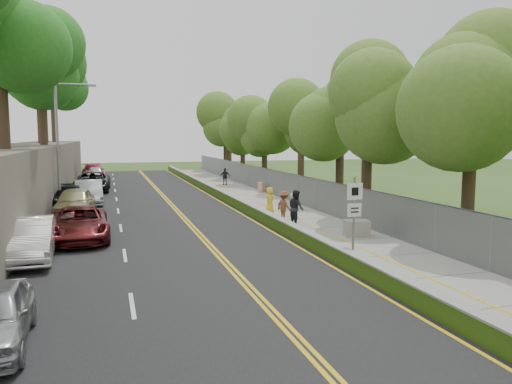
% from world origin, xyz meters
% --- Properties ---
extents(ground, '(140.00, 140.00, 0.00)m').
position_xyz_m(ground, '(0.00, 0.00, 0.00)').
color(ground, '#33511E').
rests_on(ground, ground).
extents(road, '(11.20, 66.00, 0.04)m').
position_xyz_m(road, '(-5.40, 15.00, 0.02)').
color(road, black).
rests_on(road, ground).
extents(sidewalk, '(4.20, 66.00, 0.05)m').
position_xyz_m(sidewalk, '(2.55, 15.00, 0.03)').
color(sidewalk, gray).
rests_on(sidewalk, ground).
extents(jersey_barrier, '(0.42, 66.00, 0.60)m').
position_xyz_m(jersey_barrier, '(0.25, 15.00, 0.30)').
color(jersey_barrier, '#6FD416').
rests_on(jersey_barrier, ground).
extents(rock_embankment, '(5.00, 66.00, 4.00)m').
position_xyz_m(rock_embankment, '(-13.50, 15.00, 2.00)').
color(rock_embankment, '#595147').
rests_on(rock_embankment, ground).
extents(chainlink_fence, '(0.04, 66.00, 2.00)m').
position_xyz_m(chainlink_fence, '(4.65, 15.00, 1.00)').
color(chainlink_fence, slate).
rests_on(chainlink_fence, ground).
extents(trees_embankment, '(6.40, 66.00, 13.00)m').
position_xyz_m(trees_embankment, '(-13.00, 15.00, 10.50)').
color(trees_embankment, '#2F7E23').
rests_on(trees_embankment, rock_embankment).
extents(trees_fenceside, '(7.00, 66.00, 14.00)m').
position_xyz_m(trees_fenceside, '(7.00, 15.00, 7.00)').
color(trees_fenceside, '#5A822C').
rests_on(trees_fenceside, ground).
extents(streetlight, '(2.52, 0.22, 8.00)m').
position_xyz_m(streetlight, '(-10.46, 14.00, 4.64)').
color(streetlight, gray).
rests_on(streetlight, ground).
extents(signpost, '(0.62, 0.09, 3.10)m').
position_xyz_m(signpost, '(1.05, -3.02, 1.96)').
color(signpost, gray).
rests_on(signpost, sidewalk).
extents(construction_barrel, '(0.49, 0.49, 0.81)m').
position_xyz_m(construction_barrel, '(4.24, 19.17, 0.45)').
color(construction_barrel, orange).
rests_on(construction_barrel, sidewalk).
extents(concrete_block, '(1.25, 1.05, 0.73)m').
position_xyz_m(concrete_block, '(3.20, 0.78, 0.42)').
color(concrete_block, gray).
rests_on(concrete_block, sidewalk).
extents(car_1, '(1.88, 4.82, 1.56)m').
position_xyz_m(car_1, '(-10.60, 0.24, 0.82)').
color(car_1, white).
rests_on(car_1, road).
extents(car_2, '(2.67, 5.42, 1.48)m').
position_xyz_m(car_2, '(-9.00, 3.50, 0.78)').
color(car_2, maroon).
rests_on(car_2, road).
extents(car_3, '(2.18, 4.92, 1.40)m').
position_xyz_m(car_3, '(-10.14, 14.37, 0.74)').
color(car_3, black).
rests_on(car_3, road).
extents(car_4, '(2.38, 5.07, 1.68)m').
position_xyz_m(car_4, '(-9.59, 10.29, 0.88)').
color(car_4, tan).
rests_on(car_4, road).
extents(car_5, '(1.91, 5.04, 1.64)m').
position_xyz_m(car_5, '(-9.00, 15.34, 0.86)').
color(car_5, silver).
rests_on(car_5, road).
extents(car_6, '(2.92, 5.95, 1.63)m').
position_xyz_m(car_6, '(-9.00, 23.72, 0.85)').
color(car_6, black).
rests_on(car_6, road).
extents(car_7, '(2.62, 5.59, 1.58)m').
position_xyz_m(car_7, '(-9.25, 36.41, 0.83)').
color(car_7, maroon).
rests_on(car_7, road).
extents(car_8, '(2.04, 4.33, 1.43)m').
position_xyz_m(car_8, '(-9.00, 35.17, 0.76)').
color(car_8, '#B8B8BC').
rests_on(car_8, road).
extents(painter_0, '(0.62, 0.84, 1.57)m').
position_xyz_m(painter_0, '(1.45, 8.33, 0.84)').
color(painter_0, yellow).
rests_on(painter_0, sidewalk).
extents(painter_1, '(0.59, 0.71, 1.66)m').
position_xyz_m(painter_1, '(1.45, 4.35, 0.88)').
color(painter_1, white).
rests_on(painter_1, sidewalk).
extents(painter_2, '(0.81, 0.98, 1.85)m').
position_xyz_m(painter_2, '(1.45, 4.01, 0.98)').
color(painter_2, black).
rests_on(painter_2, sidewalk).
extents(painter_3, '(0.94, 1.21, 1.65)m').
position_xyz_m(painter_3, '(1.38, 5.60, 0.88)').
color(painter_3, brown).
rests_on(painter_3, sidewalk).
extents(person_far, '(0.98, 0.52, 1.59)m').
position_xyz_m(person_far, '(2.80, 25.91, 0.84)').
color(person_far, black).
rests_on(person_far, sidewalk).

